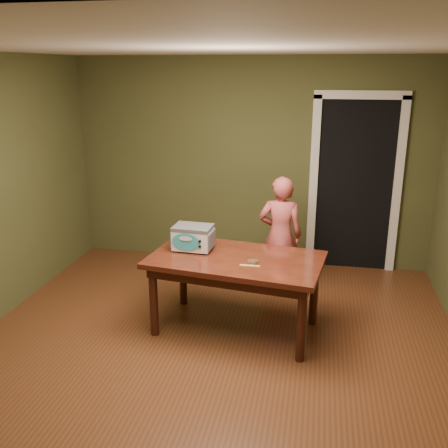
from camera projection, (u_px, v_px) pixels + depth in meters
name	position (u px, v px, depth m)	size (l,w,h in m)	color
floor	(208.00, 362.00, 4.35)	(5.00, 5.00, 0.00)	brown
room_shell	(206.00, 169.00, 3.83)	(4.52, 5.02, 2.61)	#494D29
doorway	(353.00, 181.00, 6.40)	(1.10, 0.66, 2.25)	black
dining_table	(236.00, 267.00, 4.71)	(1.71, 1.11, 0.75)	#35140C
toy_oven	(193.00, 237.00, 4.84)	(0.41, 0.29, 0.24)	#4C4F54
baking_pan	(253.00, 261.00, 4.55)	(0.10, 0.10, 0.02)	silver
spatula	(250.00, 266.00, 4.47)	(0.18, 0.03, 0.01)	#DEBB60
child	(280.00, 235.00, 5.54)	(0.49, 0.32, 1.34)	#CA5353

